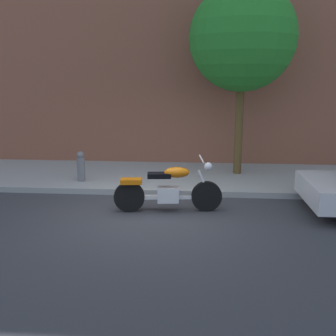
{
  "coord_description": "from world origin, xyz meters",
  "views": [
    {
      "loc": [
        1.01,
        -7.55,
        2.76
      ],
      "look_at": [
        0.4,
        0.26,
        0.93
      ],
      "focal_mm": 42.18,
      "sensor_mm": 36.0,
      "label": 1
    }
  ],
  "objects": [
    {
      "name": "ground_plane",
      "position": [
        0.0,
        0.0,
        0.0
      ],
      "size": [
        60.0,
        60.0,
        0.0
      ],
      "primitive_type": "plane",
      "color": "#38383D"
    },
    {
      "name": "sidewalk",
      "position": [
        0.0,
        2.88,
        0.07
      ],
      "size": [
        24.47,
        3.14,
        0.14
      ],
      "primitive_type": "cube",
      "color": "#9C9C9C",
      "rests_on": "ground"
    },
    {
      "name": "building_facade",
      "position": [
        0.0,
        4.69,
        4.58
      ],
      "size": [
        24.47,
        0.5,
        9.15
      ],
      "primitive_type": "cube",
      "color": "brown",
      "rests_on": "ground"
    },
    {
      "name": "motorcycle",
      "position": [
        0.39,
        0.27,
        0.47
      ],
      "size": [
        2.24,
        0.7,
        1.13
      ],
      "color": "black",
      "rests_on": "ground"
    },
    {
      "name": "street_tree",
      "position": [
        2.08,
        3.16,
        3.71
      ],
      "size": [
        2.76,
        2.76,
        5.1
      ],
      "color": "brown",
      "rests_on": "ground"
    },
    {
      "name": "fire_hydrant",
      "position": [
        -1.97,
        2.03,
        0.46
      ],
      "size": [
        0.2,
        0.2,
        0.91
      ],
      "color": "slate",
      "rests_on": "ground"
    }
  ]
}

